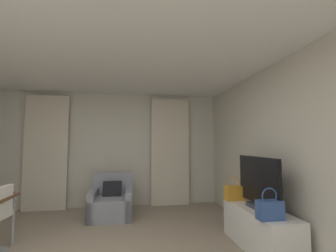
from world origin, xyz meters
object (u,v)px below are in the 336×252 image
object	(u,v)px
tv_console	(259,229)
tv_flatscreen	(258,184)
armchair	(111,203)
handbag_primary	(235,192)
handbag_secondary	(270,209)

from	to	relation	value
tv_console	tv_flatscreen	world-z (taller)	tv_flatscreen
armchair	handbag_primary	bearing A→B (deg)	-32.62
tv_flatscreen	tv_console	bearing A→B (deg)	90.00
handbag_primary	handbag_secondary	bearing A→B (deg)	-90.32
tv_console	handbag_secondary	world-z (taller)	handbag_secondary
tv_console	tv_flatscreen	xyz separation A→B (m)	(0.00, -0.01, 0.60)
armchair	tv_flatscreen	world-z (taller)	tv_flatscreen
tv_flatscreen	handbag_primary	xyz separation A→B (m)	(-0.12, 0.49, -0.21)
tv_flatscreen	handbag_primary	size ratio (longest dim) A/B	2.65
tv_console	handbag_primary	world-z (taller)	handbag_primary
tv_console	tv_flatscreen	bearing A→B (deg)	-90.00
handbag_primary	armchair	bearing A→B (deg)	147.38
handbag_secondary	handbag_primary	bearing A→B (deg)	89.68
handbag_secondary	armchair	bearing A→B (deg)	131.80
armchair	tv_console	distance (m)	2.73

